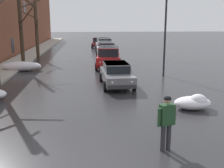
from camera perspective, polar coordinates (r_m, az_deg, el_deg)
The scene contains 12 objects.
left_sidewalk_slab at distance 25.95m, azimuth -20.18°, elevation 3.59°, with size 2.51×80.00×0.15m, color #A8A399.
snow_bank_near_corner_left at distance 23.28m, azimuth -18.46°, elevation 3.49°, with size 3.17×1.09×0.78m.
snow_bank_along_left_kerb at distance 13.07m, azimuth 16.73°, elevation -3.75°, with size 1.71×1.12×0.73m.
bare_tree_mid_block at distance 23.32m, azimuth -18.36°, elevation 10.87°, with size 1.70×2.62×6.52m.
bare_tree_far_down_block at distance 30.21m, azimuth -15.59°, elevation 11.34°, with size 2.30×2.93×6.53m.
sedan_grey_approaching_near_lane at distance 17.04m, azimuth 0.90°, elevation 2.18°, with size 2.01×4.41×1.42m.
suv_red_parked_kerbside_close at distance 23.62m, azimuth -0.70°, elevation 5.77°, with size 2.47×4.93×1.82m.
suv_white_parked_kerbside_mid at distance 29.59m, azimuth -1.28°, elevation 7.21°, with size 2.01×4.27×1.82m.
suv_silver_parked_far_down_block at distance 36.20m, azimuth -1.72°, elevation 8.26°, with size 2.18×4.60×1.82m.
sedan_maroon_queued_behind_truck at distance 42.43m, azimuth -2.97°, elevation 8.61°, with size 2.07×4.11×1.42m.
pedestrian_with_coffee at distance 8.53m, azimuth 11.31°, elevation -7.17°, with size 0.64×0.45×1.76m.
street_lamp_post at distance 20.16m, azimuth 11.04°, elevation 10.97°, with size 0.44×0.24×5.94m.
Camera 1 is at (0.30, -6.78, 3.93)m, focal length 43.90 mm.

